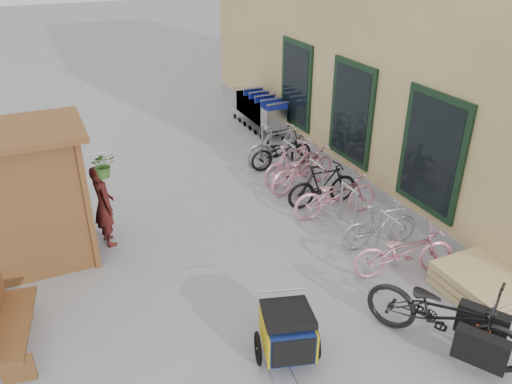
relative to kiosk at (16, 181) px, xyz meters
name	(u,v)px	position (x,y,z in m)	size (l,w,h in m)	color
ground	(267,294)	(3.28, -2.47, -1.55)	(80.00, 80.00, 0.00)	gray
building	(426,5)	(9.77, 2.03, 1.94)	(6.07, 13.00, 7.00)	#DBB97D
kiosk	(16,181)	(0.00, 0.00, 0.00)	(2.49, 1.65, 2.40)	brown
bike_rack	(316,178)	(5.58, -0.07, -1.04)	(0.05, 5.35, 0.86)	#A5A8AD
pallet_stack	(479,284)	(6.28, -3.87, -1.34)	(1.00, 1.20, 0.40)	tan
bench	(5,323)	(-0.40, -2.11, -1.06)	(0.69, 1.58, 0.97)	brown
shopping_carts	(258,107)	(6.28, 4.38, -0.89)	(0.64, 2.53, 1.14)	silver
child_trailer	(288,331)	(2.95, -3.77, -1.09)	(0.93, 1.44, 0.83)	navy
cargo_bike	(446,315)	(4.95, -4.48, -1.00)	(1.72, 2.21, 1.12)	black
person_kiosk	(104,205)	(1.28, 0.08, -0.78)	(0.56, 0.37, 1.55)	maroon
bike_0	(404,251)	(5.55, -2.92, -1.10)	(0.60, 1.73, 0.91)	pink
bike_1	(380,225)	(5.71, -2.08, -1.11)	(0.42, 1.47, 0.88)	#9F9FA4
bike_2	(336,195)	(5.60, -0.80, -1.08)	(0.62, 1.78, 0.94)	pink
bike_3	(323,185)	(5.58, -0.32, -1.08)	(0.44, 1.56, 0.94)	black
bike_4	(302,168)	(5.59, 0.53, -1.07)	(0.64, 1.83, 0.96)	pink
bike_5	(292,163)	(5.51, 0.87, -1.07)	(0.45, 1.61, 0.97)	pink
bike_6	(281,151)	(5.68, 1.72, -1.14)	(0.55, 1.58, 0.83)	black
bike_7	(278,146)	(5.66, 1.86, -1.04)	(0.48, 1.72, 1.03)	#9F9FA4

